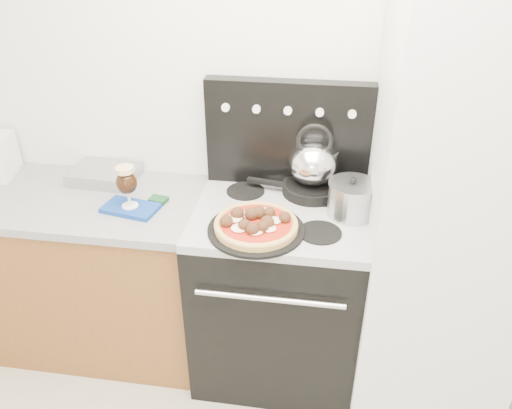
% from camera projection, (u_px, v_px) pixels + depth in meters
% --- Properties ---
extents(room_shell, '(3.52, 3.01, 2.52)m').
position_uv_depth(room_shell, '(216.00, 275.00, 1.29)').
color(room_shell, '#BAAE9A').
rests_on(room_shell, ground).
extents(base_cabinet, '(1.45, 0.60, 0.86)m').
position_uv_depth(base_cabinet, '(69.00, 272.00, 2.61)').
color(base_cabinet, brown).
rests_on(base_cabinet, ground).
extents(countertop, '(1.48, 0.63, 0.04)m').
position_uv_depth(countertop, '(50.00, 197.00, 2.38)').
color(countertop, gray).
rests_on(countertop, base_cabinet).
extents(stove_body, '(0.76, 0.65, 0.88)m').
position_uv_depth(stove_body, '(278.00, 294.00, 2.44)').
color(stove_body, black).
rests_on(stove_body, ground).
extents(cooktop, '(0.76, 0.65, 0.04)m').
position_uv_depth(cooktop, '(280.00, 215.00, 2.21)').
color(cooktop, '#ADADB2').
rests_on(cooktop, stove_body).
extents(backguard, '(0.76, 0.08, 0.50)m').
position_uv_depth(backguard, '(288.00, 134.00, 2.30)').
color(backguard, black).
rests_on(backguard, cooktop).
extents(fridge, '(0.64, 0.68, 1.90)m').
position_uv_depth(fridge, '(447.00, 221.00, 2.07)').
color(fridge, silver).
rests_on(fridge, ground).
extents(foil_sheet, '(0.33, 0.25, 0.06)m').
position_uv_depth(foil_sheet, '(105.00, 175.00, 2.47)').
color(foil_sheet, silver).
rests_on(foil_sheet, countertop).
extents(oven_mitt, '(0.26, 0.18, 0.02)m').
position_uv_depth(oven_mitt, '(131.00, 208.00, 2.23)').
color(oven_mitt, navy).
rests_on(oven_mitt, countertop).
extents(beer_glass, '(0.10, 0.10, 0.20)m').
position_uv_depth(beer_glass, '(127.00, 187.00, 2.18)').
color(beer_glass, black).
rests_on(beer_glass, oven_mitt).
extents(pizza_pan, '(0.43, 0.43, 0.01)m').
position_uv_depth(pizza_pan, '(256.00, 229.00, 2.06)').
color(pizza_pan, black).
rests_on(pizza_pan, cooktop).
extents(pizza, '(0.41, 0.41, 0.05)m').
position_uv_depth(pizza, '(256.00, 223.00, 2.04)').
color(pizza, gold).
rests_on(pizza, pizza_pan).
extents(skillet, '(0.31, 0.31, 0.05)m').
position_uv_depth(skillet, '(312.00, 188.00, 2.32)').
color(skillet, black).
rests_on(skillet, cooktop).
extents(tea_kettle, '(0.23, 0.23, 0.25)m').
position_uv_depth(tea_kettle, '(313.00, 160.00, 2.25)').
color(tea_kettle, silver).
rests_on(tea_kettle, skillet).
extents(stock_pot, '(0.22, 0.22, 0.14)m').
position_uv_depth(stock_pot, '(351.00, 200.00, 2.13)').
color(stock_pot, '#B2B3B9').
rests_on(stock_pot, cooktop).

